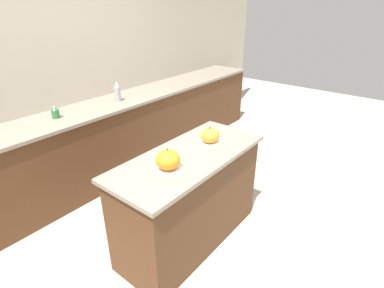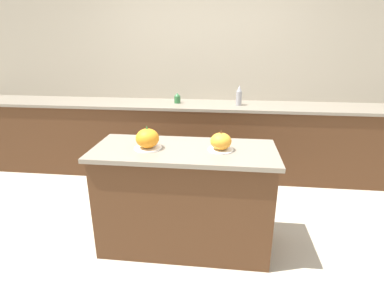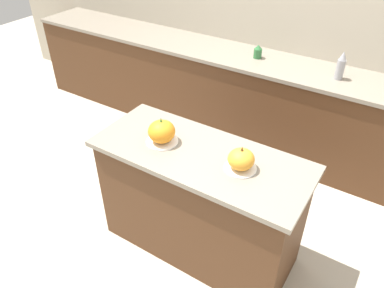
% 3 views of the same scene
% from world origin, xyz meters
% --- Properties ---
extents(ground_plane, '(12.00, 12.00, 0.00)m').
position_xyz_m(ground_plane, '(0.00, 0.00, 0.00)').
color(ground_plane, '#BCB29E').
extents(wall_back, '(8.00, 0.06, 2.50)m').
position_xyz_m(wall_back, '(0.00, 1.83, 1.25)').
color(wall_back, '#B2A893').
rests_on(wall_back, ground_plane).
extents(kitchen_island, '(1.44, 0.61, 0.89)m').
position_xyz_m(kitchen_island, '(0.00, 0.00, 0.45)').
color(kitchen_island, '#4C2D19').
rests_on(kitchen_island, ground_plane).
extents(back_counter, '(6.00, 0.60, 0.94)m').
position_xyz_m(back_counter, '(0.00, 1.50, 0.47)').
color(back_counter, '#4C2D19').
rests_on(back_counter, ground_plane).
extents(pumpkin_cake_left, '(0.22, 0.22, 0.19)m').
position_xyz_m(pumpkin_cake_left, '(-0.28, -0.03, 0.97)').
color(pumpkin_cake_left, white).
rests_on(pumpkin_cake_left, kitchen_island).
extents(pumpkin_cake_right, '(0.20, 0.20, 0.16)m').
position_xyz_m(pumpkin_cake_right, '(0.29, 0.00, 0.96)').
color(pumpkin_cake_right, white).
rests_on(pumpkin_cake_right, kitchen_island).
extents(bottle_tall, '(0.07, 0.07, 0.24)m').
position_xyz_m(bottle_tall, '(0.47, 1.47, 1.05)').
color(bottle_tall, '#99999E').
rests_on(bottle_tall, back_counter).
extents(bottle_short, '(0.08, 0.08, 0.13)m').
position_xyz_m(bottle_short, '(-0.30, 1.52, 1.00)').
color(bottle_short, '#2D6B38').
rests_on(bottle_short, back_counter).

